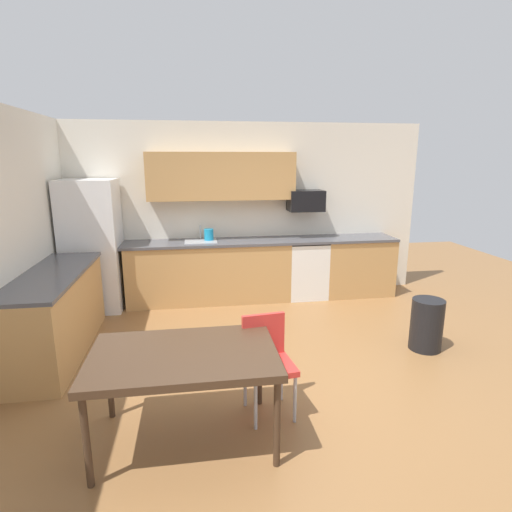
{
  "coord_description": "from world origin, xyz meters",
  "views": [
    {
      "loc": [
        -0.74,
        -3.8,
        2.16
      ],
      "look_at": [
        0.0,
        1.0,
        1.0
      ],
      "focal_mm": 28.78,
      "sensor_mm": 36.0,
      "label": 1
    }
  ],
  "objects_px": {
    "trash_bin": "(427,325)",
    "chair_near_table": "(267,356)",
    "oven_range": "(306,268)",
    "kettle": "(209,235)",
    "refrigerator": "(93,246)",
    "microwave": "(306,201)",
    "dining_table": "(184,360)"
  },
  "relations": [
    {
      "from": "oven_range",
      "to": "chair_near_table",
      "type": "distance_m",
      "value": 3.15
    },
    {
      "from": "oven_range",
      "to": "chair_near_table",
      "type": "xyz_separation_m",
      "value": [
        -1.15,
        -2.93,
        0.05
      ]
    },
    {
      "from": "refrigerator",
      "to": "dining_table",
      "type": "xyz_separation_m",
      "value": [
        1.33,
        -3.15,
        -0.26
      ]
    },
    {
      "from": "oven_range",
      "to": "microwave",
      "type": "height_order",
      "value": "microwave"
    },
    {
      "from": "refrigerator",
      "to": "kettle",
      "type": "relative_size",
      "value": 9.38
    },
    {
      "from": "chair_near_table",
      "to": "kettle",
      "type": "xyz_separation_m",
      "value": [
        -0.36,
        2.98,
        0.52
      ]
    },
    {
      "from": "refrigerator",
      "to": "dining_table",
      "type": "relative_size",
      "value": 1.34
    },
    {
      "from": "trash_bin",
      "to": "kettle",
      "type": "distance_m",
      "value": 3.26
    },
    {
      "from": "refrigerator",
      "to": "trash_bin",
      "type": "bearing_deg",
      "value": -25.98
    },
    {
      "from": "oven_range",
      "to": "kettle",
      "type": "xyz_separation_m",
      "value": [
        -1.51,
        0.05,
        0.56
      ]
    },
    {
      "from": "oven_range",
      "to": "chair_near_table",
      "type": "relative_size",
      "value": 1.07
    },
    {
      "from": "refrigerator",
      "to": "kettle",
      "type": "distance_m",
      "value": 1.67
    },
    {
      "from": "oven_range",
      "to": "dining_table",
      "type": "relative_size",
      "value": 0.65
    },
    {
      "from": "refrigerator",
      "to": "kettle",
      "type": "xyz_separation_m",
      "value": [
        1.66,
        0.13,
        0.08
      ]
    },
    {
      "from": "dining_table",
      "to": "kettle",
      "type": "bearing_deg",
      "value": 84.26
    },
    {
      "from": "oven_range",
      "to": "dining_table",
      "type": "distance_m",
      "value": 3.73
    },
    {
      "from": "refrigerator",
      "to": "chair_near_table",
      "type": "distance_m",
      "value": 3.53
    },
    {
      "from": "oven_range",
      "to": "microwave",
      "type": "distance_m",
      "value": 1.07
    },
    {
      "from": "dining_table",
      "to": "kettle",
      "type": "xyz_separation_m",
      "value": [
        0.33,
        3.28,
        0.34
      ]
    },
    {
      "from": "refrigerator",
      "to": "dining_table",
      "type": "height_order",
      "value": "refrigerator"
    },
    {
      "from": "dining_table",
      "to": "microwave",
      "type": "bearing_deg",
      "value": 61.03
    },
    {
      "from": "refrigerator",
      "to": "trash_bin",
      "type": "height_order",
      "value": "refrigerator"
    },
    {
      "from": "oven_range",
      "to": "trash_bin",
      "type": "xyz_separation_m",
      "value": [
        0.87,
        -2.05,
        -0.16
      ]
    },
    {
      "from": "trash_bin",
      "to": "kettle",
      "type": "xyz_separation_m",
      "value": [
        -2.39,
        2.1,
        0.72
      ]
    },
    {
      "from": "microwave",
      "to": "trash_bin",
      "type": "xyz_separation_m",
      "value": [
        0.87,
        -2.15,
        -1.22
      ]
    },
    {
      "from": "trash_bin",
      "to": "chair_near_table",
      "type": "bearing_deg",
      "value": -156.51
    },
    {
      "from": "microwave",
      "to": "refrigerator",
      "type": "bearing_deg",
      "value": -176.76
    },
    {
      "from": "oven_range",
      "to": "chair_near_table",
      "type": "height_order",
      "value": "oven_range"
    },
    {
      "from": "dining_table",
      "to": "chair_near_table",
      "type": "xyz_separation_m",
      "value": [
        0.69,
        0.3,
        -0.18
      ]
    },
    {
      "from": "oven_range",
      "to": "microwave",
      "type": "xyz_separation_m",
      "value": [
        0.0,
        0.1,
        1.06
      ]
    },
    {
      "from": "oven_range",
      "to": "kettle",
      "type": "distance_m",
      "value": 1.62
    },
    {
      "from": "microwave",
      "to": "dining_table",
      "type": "xyz_separation_m",
      "value": [
        -1.84,
        -3.33,
        -0.84
      ]
    }
  ]
}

